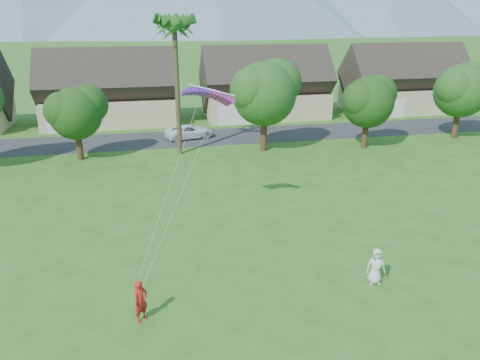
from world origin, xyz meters
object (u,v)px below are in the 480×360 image
object	(u,v)px
kite_flyer	(141,301)
watcher	(376,266)
parked_car	(189,132)
parafoil_kite	(209,93)

from	to	relation	value
kite_flyer	watcher	size ratio (longest dim) A/B	1.02
kite_flyer	parked_car	xyz separation A→B (m)	(5.14, 30.50, -0.26)
watcher	parked_car	bearing A→B (deg)	114.39
parafoil_kite	kite_flyer	bearing A→B (deg)	-124.75
watcher	parked_car	size ratio (longest dim) A/B	0.37
parafoil_kite	watcher	bearing A→B (deg)	-58.31
parked_car	watcher	bearing A→B (deg)	177.40
kite_flyer	parafoil_kite	xyz separation A→B (m)	(4.38, 8.93, 7.37)
parked_car	parafoil_kite	size ratio (longest dim) A/B	1.67
kite_flyer	parafoil_kite	bearing A→B (deg)	22.55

